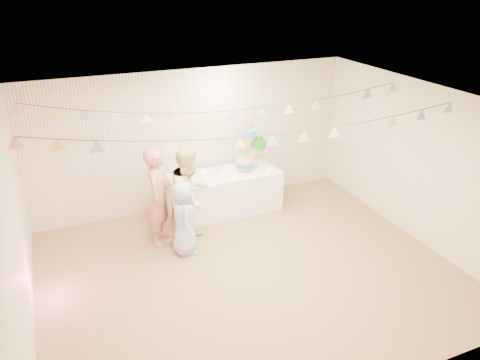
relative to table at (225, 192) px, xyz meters
name	(u,v)px	position (x,y,z in m)	size (l,w,h in m)	color
floor	(249,272)	(-0.40, -1.98, -0.38)	(6.00, 6.00, 0.00)	olive
ceiling	(250,103)	(-0.40, -1.98, 2.22)	(6.00, 6.00, 0.00)	white
back_wall	(194,140)	(-0.40, 0.52, 0.92)	(6.00, 6.00, 0.00)	white
front_wall	(357,301)	(-0.40, -4.48, 0.92)	(6.00, 6.00, 0.00)	white
left_wall	(15,238)	(-3.40, -1.98, 0.92)	(5.00, 5.00, 0.00)	white
right_wall	(418,162)	(2.60, -1.98, 0.92)	(5.00, 5.00, 0.00)	white
table	(225,192)	(0.00, 0.00, 0.00)	(2.02, 0.81, 0.76)	white
cake_stand	(251,148)	(0.55, 0.05, 0.77)	(0.71, 0.42, 0.80)	silver
cake_bottom	(245,166)	(0.40, -0.01, 0.46)	(0.31, 0.31, 0.15)	teal
cake_middle	(258,148)	(0.73, 0.14, 0.73)	(0.27, 0.27, 0.22)	#1D8522
cake_top_tier	(249,138)	(0.49, 0.02, 1.00)	(0.25, 0.25, 0.19)	#4692DC
platter	(195,180)	(-0.59, -0.05, 0.38)	(0.33, 0.33, 0.02)	white
posy	(219,170)	(-0.10, 0.05, 0.45)	(0.13, 0.13, 0.15)	white
person_adult_a	(159,197)	(-1.38, -0.61, 0.45)	(0.60, 0.40, 1.66)	tan
person_adult_b	(190,195)	(-0.90, -0.78, 0.46)	(0.82, 0.64, 1.68)	beige
person_child	(184,218)	(-1.11, -1.07, 0.24)	(0.60, 0.39, 1.23)	#9DB5DF
bunting_back	(220,102)	(-0.40, -0.88, 1.97)	(5.60, 1.10, 0.40)	pink
bunting_front	(256,128)	(-0.40, -2.18, 1.94)	(5.60, 0.90, 0.36)	#72A5E5
tealight_0	(185,183)	(-0.80, -0.15, 0.39)	(0.04, 0.04, 0.03)	#FFD88C
tealight_1	(203,172)	(-0.35, 0.18, 0.39)	(0.04, 0.04, 0.03)	#FFD88C
tealight_2	(234,176)	(0.10, -0.22, 0.39)	(0.04, 0.04, 0.03)	#FFD88C
tealight_3	(238,166)	(0.35, 0.22, 0.39)	(0.04, 0.04, 0.03)	#FFD88C
tealight_4	(269,169)	(0.82, -0.18, 0.39)	(0.04, 0.04, 0.03)	#FFD88C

